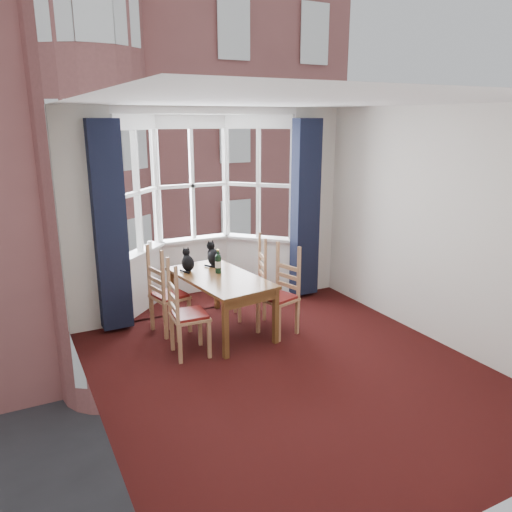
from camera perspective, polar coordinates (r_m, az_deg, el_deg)
floor at (r=5.50m, az=4.44°, el=-13.35°), size 4.50×4.50×0.00m
ceiling at (r=4.82m, az=5.15°, el=17.24°), size 4.50×4.50×0.00m
wall_left at (r=4.30m, az=-18.50°, el=-2.18°), size 0.00×4.50×4.50m
wall_right at (r=6.25m, az=20.57°, el=2.96°), size 0.00×4.50×4.50m
wall_near at (r=3.39m, az=25.45°, el=-7.69°), size 4.00×0.00×4.00m
wall_back_pier_left at (r=6.52m, az=-18.67°, el=3.62°), size 0.70×0.12×2.80m
wall_back_pier_right at (r=7.71m, az=6.39°, el=6.06°), size 0.70×0.12×2.80m
bay_window at (r=7.41m, az=-6.58°, el=5.67°), size 2.76×0.94×2.80m
curtain_left at (r=6.39m, az=-16.34°, el=3.13°), size 0.38×0.22×2.60m
curtain_right at (r=7.44m, az=5.66°, el=5.36°), size 0.38×0.22×2.60m
dining_table at (r=6.31m, az=-4.12°, el=-3.04°), size 0.99×1.60×0.73m
chair_left_near at (r=5.75m, az=-8.48°, el=-6.93°), size 0.43×0.45×0.92m
chair_left_far at (r=6.38m, az=-10.55°, el=-4.72°), size 0.48×0.49×0.92m
chair_right_near at (r=6.33m, az=3.09°, el=-4.65°), size 0.50×0.52×0.92m
chair_right_far at (r=6.82m, az=-0.01°, el=-3.13°), size 0.50×0.51×0.92m
cat_left at (r=6.53m, az=-7.81°, el=-0.68°), size 0.18×0.24×0.31m
cat_right at (r=6.71m, az=-4.83°, el=-0.01°), size 0.22×0.28×0.34m
wine_bottle at (r=6.38m, az=-4.35°, el=-0.77°), size 0.08×0.08×0.31m
candle_tall at (r=7.12m, az=-12.04°, el=1.19°), size 0.06×0.06×0.12m
street at (r=37.43m, az=-22.51°, el=0.90°), size 80.00×80.00×0.00m
tenement_building at (r=18.30m, az=-19.50°, el=11.31°), size 18.40×7.80×15.20m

